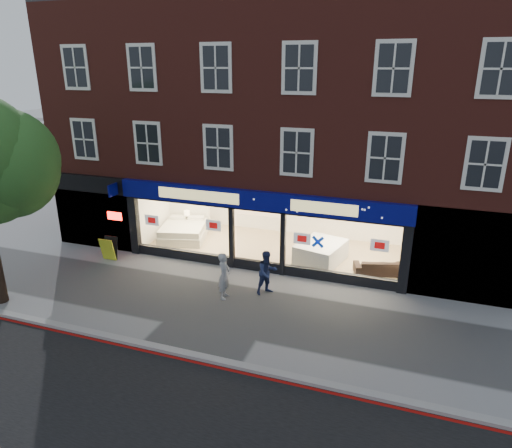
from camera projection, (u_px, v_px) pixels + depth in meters
The scene contains 12 objects.
ground at pixel (227, 307), 15.36m from camera, with size 120.00×120.00×0.00m, color gray.
kerb_line at pixel (184, 360), 12.60m from camera, with size 60.00×0.10×0.01m, color #8C0A07.
kerb_stone at pixel (187, 354), 12.76m from camera, with size 60.00×0.25×0.12m, color gray.
showroom_floor at pixel (273, 249), 20.02m from camera, with size 11.00×4.50×0.10m, color tan.
building at pixel (287, 90), 19.33m from camera, with size 19.00×8.26×10.30m.
display_bed at pixel (184, 230), 21.07m from camera, with size 2.55×2.85×1.38m.
bedside_table at pixel (188, 228), 21.67m from camera, with size 0.45×0.45×0.55m, color brown.
mattress_stack at pixel (321, 252), 18.55m from camera, with size 2.03×2.35×0.80m.
sofa at pixel (379, 267), 17.50m from camera, with size 1.89×0.74×0.55m, color black.
a_board at pixel (109, 249), 18.90m from camera, with size 0.64×0.41×0.99m, color gold.
pedestrian_grey at pixel (224, 276), 15.71m from camera, with size 0.61×0.40×1.67m, color #95969C.
pedestrian_blue at pixel (267, 272), 16.03m from camera, with size 0.78×0.61×1.61m, color #1B244C.
Camera 1 is at (5.39, -12.48, 7.73)m, focal length 32.00 mm.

